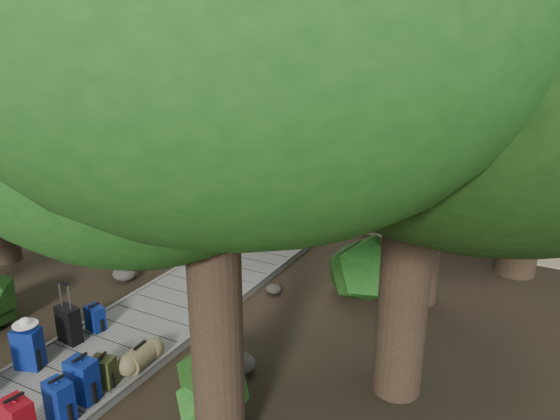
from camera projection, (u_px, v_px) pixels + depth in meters
The scene contains 39 objects.
ground at pixel (190, 299), 10.80m from camera, with size 120.00×120.00×0.00m, color #302318.
sand_beach at pixel (410, 147), 24.15m from camera, with size 40.00×22.00×0.02m, color tan.
water_bay at pixel (64, 89), 45.97m from camera, with size 50.00×60.00×0.02m, color #25454C.
distant_hill at pixel (166, 68), 68.74m from camera, with size 32.00×16.00×12.00m, color black.
boardwalk at pixel (218, 277), 11.62m from camera, with size 2.00×12.00×0.12m, color gray.
backpack_left_c at pixel (28, 346), 8.35m from camera, with size 0.39×0.28×0.73m, color navy, non-canonical shape.
backpack_left_d at pixel (95, 317), 9.43m from camera, with size 0.32×0.23×0.49m, color navy, non-canonical shape.
backpack_right_a at pixel (18, 420), 6.80m from camera, with size 0.40×0.28×0.71m, color maroon, non-canonical shape.
backpack_right_b at pixel (59, 399), 7.23m from camera, with size 0.36×0.25×0.65m, color navy, non-canonical shape.
backpack_right_c at pixel (82, 378), 7.62m from camera, with size 0.41×0.29×0.69m, color navy, non-canonical shape.
backpack_right_d at pixel (103, 370), 7.96m from camera, with size 0.33×0.24×0.50m, color #3B411B, non-canonical shape.
duffel_right_khaki at pixel (141, 356), 8.42m from camera, with size 0.36×0.54×0.36m, color olive, non-canonical shape.
suitcase_on_boardwalk at pixel (69, 325), 9.04m from camera, with size 0.41×0.23×0.64m, color black, non-canonical shape.
lone_suitcase_on_sand at pixel (353, 183), 17.40m from camera, with size 0.45×0.26×0.71m, color black, non-canonical shape.
hat_white at pixel (25, 321), 8.23m from camera, with size 0.37×0.37×0.12m, color silver, non-canonical shape.
kayak at pixel (306, 162), 20.88m from camera, with size 0.72×3.30×0.33m, color #B53B0F.
sun_lounger at pixel (466, 181), 17.77m from camera, with size 0.62×1.93×0.62m, color silver, non-canonical shape.
tree_right_a at pixel (206, 96), 5.50m from camera, with size 5.36×5.36×8.93m, color black, non-canonical shape.
tree_right_b at pixel (425, 37), 6.53m from camera, with size 5.62×5.62×10.03m, color black, non-canonical shape.
tree_right_c at pixel (441, 71), 9.37m from camera, with size 5.08×5.08×8.79m, color black, non-canonical shape.
tree_right_e at pixel (495, 48), 12.65m from camera, with size 5.16×5.16×9.29m, color black, non-canonical shape.
tree_left_c at pixel (147, 82), 13.86m from camera, with size 4.35×4.35×7.57m, color black, non-canonical shape.
tree_back_a at pixel (368, 40), 22.72m from camera, with size 5.26×5.26×9.10m, color black, non-canonical shape.
tree_back_b at pixel (473, 28), 20.98m from camera, with size 5.65×5.65×10.09m, color black, non-canonical shape.
tree_back_c at pixel (550, 46), 20.60m from camera, with size 4.88×4.88×8.79m, color black, non-canonical shape.
tree_back_d at pixel (282, 56), 23.44m from camera, with size 4.66×4.66×7.76m, color black, non-canonical shape.
palm_right_a at pixel (439, 106), 13.37m from camera, with size 3.84×3.84×6.54m, color #134614, non-canonical shape.
palm_right_b at pixel (546, 39), 16.14m from camera, with size 4.91×4.91×9.48m, color #134614, non-canonical shape.
palm_right_c at pixel (452, 84), 19.20m from camera, with size 3.98×3.98×6.33m, color #134614, non-canonical shape.
palm_left_a at pixel (190, 88), 17.22m from camera, with size 4.11×4.11×6.54m, color #134614, non-canonical shape.
rock_left_c at pixel (125, 274), 11.57m from camera, with size 0.53×0.48×0.29m, color #4C473F, non-canonical shape.
rock_left_d at pixel (205, 230), 14.22m from camera, with size 0.26×0.23×0.14m, color #4C473F, non-canonical shape.
rock_right_b at pixel (240, 363), 8.53m from camera, with size 0.51×0.46×0.28m, color #4C473F, non-canonical shape.
rock_right_c at pixel (274, 289), 11.02m from camera, with size 0.32×0.29×0.18m, color #4C473F, non-canonical shape.
shrub_left_b at pixel (141, 241), 12.79m from camera, with size 0.77×0.77×0.69m, color #1B5319, non-canonical shape.
shrub_left_c at pixel (204, 191), 15.80m from camera, with size 1.33×1.33×1.20m, color #1B5319, non-canonical shape.
shrub_right_a at pixel (208, 394), 7.34m from camera, with size 0.98×0.98×0.88m, color #1B5319, non-canonical shape.
shrub_right_b at pixel (365, 267), 10.74m from camera, with size 1.41×1.41×1.27m, color #1B5319, non-canonical shape.
shrub_right_c at pixel (372, 219), 14.27m from camera, with size 0.72×0.72×0.64m, color #1B5319, non-canonical shape.
Camera 1 is at (6.14, -7.67, 5.15)m, focal length 35.00 mm.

